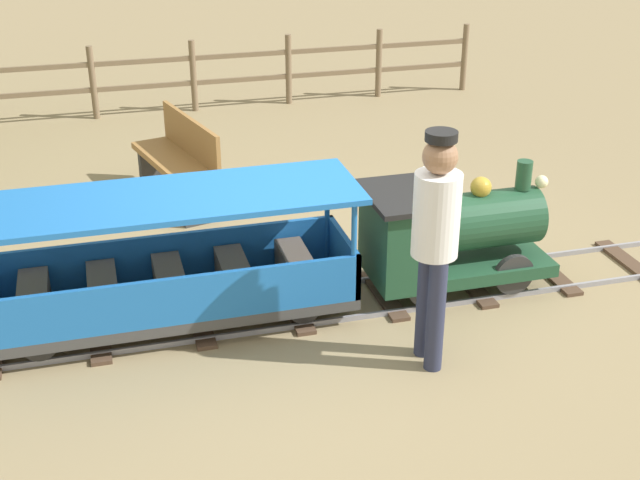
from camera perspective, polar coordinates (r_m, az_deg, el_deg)
ground_plane at (r=6.50m, az=0.07°, el=-4.37°), size 60.00×60.00×0.00m
track at (r=6.45m, az=-1.72°, el=-4.49°), size 0.78×6.40×0.04m
locomotive at (r=6.59m, az=8.41°, el=0.45°), size 0.74×1.45×0.96m
passenger_car at (r=6.13m, az=-9.96°, el=-2.28°), size 0.84×2.70×0.97m
conductor_person at (r=5.45m, az=7.65°, el=0.51°), size 0.30×0.30×1.62m
park_bench at (r=8.28m, az=-9.30°, el=5.20°), size 1.36×0.71×0.82m
fence_section at (r=11.13m, az=-8.40°, el=10.87°), size 0.08×7.48×0.90m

